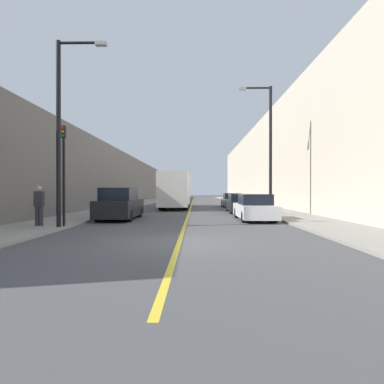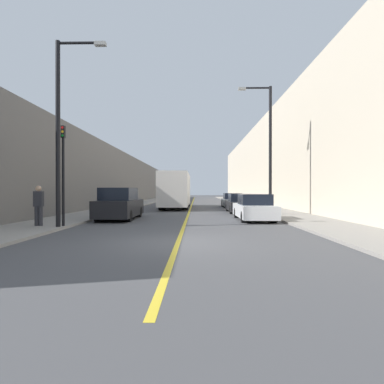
% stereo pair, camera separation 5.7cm
% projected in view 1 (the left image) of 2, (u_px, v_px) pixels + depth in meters
% --- Properties ---
extents(ground_plane, '(200.00, 200.00, 0.00)m').
position_uv_depth(ground_plane, '(179.00, 243.00, 9.89)').
color(ground_plane, '#474749').
extents(sidewalk_left, '(3.23, 72.00, 0.11)m').
position_uv_depth(sidewalk_left, '(141.00, 203.00, 39.99)').
color(sidewalk_left, gray).
rests_on(sidewalk_left, ground).
extents(sidewalk_right, '(3.23, 72.00, 0.11)m').
position_uv_depth(sidewalk_right, '(244.00, 203.00, 39.79)').
color(sidewalk_right, gray).
rests_on(sidewalk_right, ground).
extents(building_row_left, '(4.00, 72.00, 6.55)m').
position_uv_depth(building_row_left, '(114.00, 179.00, 40.02)').
color(building_row_left, '#66605B').
rests_on(building_row_left, ground).
extents(building_row_right, '(4.00, 72.00, 10.49)m').
position_uv_depth(building_row_right, '(271.00, 164.00, 39.71)').
color(building_row_right, beige).
rests_on(building_row_right, ground).
extents(road_center_line, '(0.16, 72.00, 0.01)m').
position_uv_depth(road_center_line, '(192.00, 203.00, 39.89)').
color(road_center_line, gold).
rests_on(road_center_line, ground).
extents(bus, '(2.57, 10.28, 3.35)m').
position_uv_depth(bus, '(176.00, 190.00, 29.39)').
color(bus, silver).
rests_on(bus, ground).
extents(parked_suv_left, '(1.99, 4.73, 1.88)m').
position_uv_depth(parked_suv_left, '(120.00, 205.00, 17.85)').
color(parked_suv_left, black).
rests_on(parked_suv_left, ground).
extents(car_right_near, '(1.88, 4.73, 1.52)m').
position_uv_depth(car_right_near, '(254.00, 208.00, 17.41)').
color(car_right_near, silver).
rests_on(car_right_near, ground).
extents(car_right_mid, '(1.83, 4.73, 1.47)m').
position_uv_depth(car_right_mid, '(240.00, 204.00, 23.35)').
color(car_right_mid, black).
rests_on(car_right_mid, ground).
extents(car_right_far, '(1.88, 4.40, 1.46)m').
position_uv_depth(car_right_far, '(232.00, 201.00, 30.27)').
color(car_right_far, '#51565B').
rests_on(car_right_far, ground).
extents(street_lamp_left, '(2.25, 0.24, 8.25)m').
position_uv_depth(street_lamp_left, '(62.00, 123.00, 13.26)').
color(street_lamp_left, black).
rests_on(street_lamp_left, sidewalk_left).
extents(street_lamp_right, '(2.25, 0.24, 8.58)m').
position_uv_depth(street_lamp_right, '(268.00, 143.00, 20.03)').
color(street_lamp_right, black).
rests_on(street_lamp_right, sidewalk_right).
extents(traffic_light, '(0.16, 0.18, 4.55)m').
position_uv_depth(traffic_light, '(64.00, 172.00, 13.57)').
color(traffic_light, black).
rests_on(traffic_light, sidewalk_left).
extents(pedestrian, '(0.40, 0.26, 1.83)m').
position_uv_depth(pedestrian, '(39.00, 205.00, 13.67)').
color(pedestrian, '#2D2D33').
rests_on(pedestrian, sidewalk_left).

